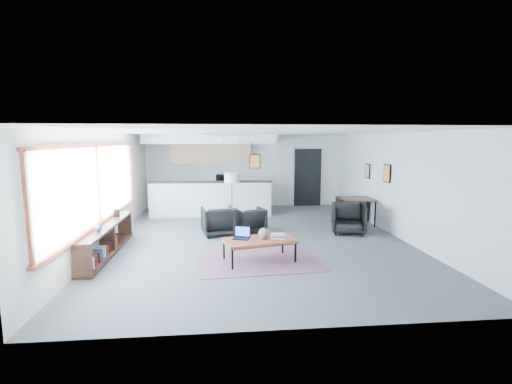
{
  "coord_description": "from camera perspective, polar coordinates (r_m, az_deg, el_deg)",
  "views": [
    {
      "loc": [
        -0.89,
        -8.91,
        2.42
      ],
      "look_at": [
        0.01,
        0.4,
        1.1
      ],
      "focal_mm": 26.0,
      "sensor_mm": 36.0,
      "label": 1
    }
  ],
  "objects": [
    {
      "name": "room",
      "position": [
        9.02,
        0.18,
        0.9
      ],
      "size": [
        7.02,
        9.02,
        2.62
      ],
      "color": "#4D4D4F",
      "rests_on": "ground"
    },
    {
      "name": "window",
      "position": [
        8.47,
        -23.18,
        0.84
      ],
      "size": [
        0.1,
        5.95,
        1.66
      ],
      "color": "#8CBFFF",
      "rests_on": "room"
    },
    {
      "name": "console",
      "position": [
        8.48,
        -22.0,
        -6.86
      ],
      "size": [
        0.35,
        3.0,
        0.8
      ],
      "color": "#321911",
      "rests_on": "floor"
    },
    {
      "name": "kitchenette",
      "position": [
        12.66,
        -6.91,
        3.25
      ],
      "size": [
        4.2,
        1.96,
        2.6
      ],
      "color": "white",
      "rests_on": "floor"
    },
    {
      "name": "doorway",
      "position": [
        13.77,
        7.9,
        2.35
      ],
      "size": [
        1.1,
        0.12,
        2.15
      ],
      "color": "black",
      "rests_on": "room"
    },
    {
      "name": "track_light",
      "position": [
        11.11,
        -4.02,
        8.57
      ],
      "size": [
        1.6,
        0.07,
        0.15
      ],
      "color": "silver",
      "rests_on": "room"
    },
    {
      "name": "wall_art_lower",
      "position": [
        10.31,
        19.52,
        2.73
      ],
      "size": [
        0.03,
        0.38,
        0.48
      ],
      "color": "black",
      "rests_on": "room"
    },
    {
      "name": "wall_art_upper",
      "position": [
        11.51,
        16.78,
        3.1
      ],
      "size": [
        0.03,
        0.34,
        0.44
      ],
      "color": "black",
      "rests_on": "room"
    },
    {
      "name": "kilim_rug",
      "position": [
        7.57,
        0.49,
        -10.55
      ],
      "size": [
        2.55,
        1.83,
        0.01
      ],
      "rotation": [
        0.0,
        0.0,
        0.08
      ],
      "color": "#643B4E",
      "rests_on": "floor"
    },
    {
      "name": "coffee_table",
      "position": [
        7.45,
        0.5,
        -7.51
      ],
      "size": [
        1.54,
        1.06,
        0.46
      ],
      "rotation": [
        0.0,
        0.0,
        0.24
      ],
      "color": "maroon",
      "rests_on": "floor"
    },
    {
      "name": "laptop",
      "position": [
        7.51,
        -2.19,
        -6.6
      ],
      "size": [
        0.38,
        0.34,
        0.23
      ],
      "rotation": [
        0.0,
        0.0,
        -0.3
      ],
      "color": "black",
      "rests_on": "coffee_table"
    },
    {
      "name": "ceramic_pot",
      "position": [
        7.4,
        1.24,
        -6.43
      ],
      "size": [
        0.23,
        0.23,
        0.23
      ],
      "rotation": [
        0.0,
        0.0,
        0.16
      ],
      "color": "gray",
      "rests_on": "coffee_table"
    },
    {
      "name": "book_stack",
      "position": [
        7.5,
        3.41,
        -6.8
      ],
      "size": [
        0.34,
        0.29,
        0.09
      ],
      "rotation": [
        0.0,
        0.0,
        -0.16
      ],
      "color": "silver",
      "rests_on": "coffee_table"
    },
    {
      "name": "coaster",
      "position": [
        7.29,
        1.93,
        -7.57
      ],
      "size": [
        0.13,
        0.13,
        0.01
      ],
      "rotation": [
        0.0,
        0.0,
        -0.2
      ],
      "color": "#E5590C",
      "rests_on": "coffee_table"
    },
    {
      "name": "armchair_left",
      "position": [
        9.52,
        -5.86,
        -4.25
      ],
      "size": [
        0.9,
        0.86,
        0.8
      ],
      "primitive_type": "imported",
      "rotation": [
        0.0,
        0.0,
        3.32
      ],
      "color": "black",
      "rests_on": "floor"
    },
    {
      "name": "armchair_right",
      "position": [
        9.76,
        -0.88,
        -4.16
      ],
      "size": [
        0.85,
        0.82,
        0.72
      ],
      "primitive_type": "imported",
      "rotation": [
        0.0,
        0.0,
        3.42
      ],
      "color": "black",
      "rests_on": "floor"
    },
    {
      "name": "floor_lamp",
      "position": [
        10.59,
        -3.75,
        1.91
      ],
      "size": [
        0.47,
        0.47,
        1.49
      ],
      "rotation": [
        0.0,
        0.0,
        -0.11
      ],
      "color": "black",
      "rests_on": "floor"
    },
    {
      "name": "dining_table",
      "position": [
        11.02,
        15.22,
        -1.26
      ],
      "size": [
        0.94,
        0.94,
        0.76
      ],
      "rotation": [
        0.0,
        0.0,
        -0.04
      ],
      "color": "#321911",
      "rests_on": "floor"
    },
    {
      "name": "dining_chair_near",
      "position": [
        9.97,
        14.01,
        -4.11
      ],
      "size": [
        0.85,
        0.82,
        0.73
      ],
      "primitive_type": "imported",
      "rotation": [
        0.0,
        0.0,
        -0.25
      ],
      "color": "black",
      "rests_on": "floor"
    },
    {
      "name": "dining_chair_far",
      "position": [
        11.6,
        14.18,
        -2.6
      ],
      "size": [
        0.73,
        0.69,
        0.66
      ],
      "primitive_type": "imported",
      "rotation": [
        0.0,
        0.0,
        2.98
      ],
      "color": "black",
      "rests_on": "floor"
    },
    {
      "name": "microwave",
      "position": [
        13.13,
        -5.05,
        2.22
      ],
      "size": [
        0.52,
        0.32,
        0.34
      ],
      "primitive_type": "imported",
      "rotation": [
        0.0,
        0.0,
        -0.1
      ],
      "color": "black",
      "rests_on": "kitchenette"
    }
  ]
}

